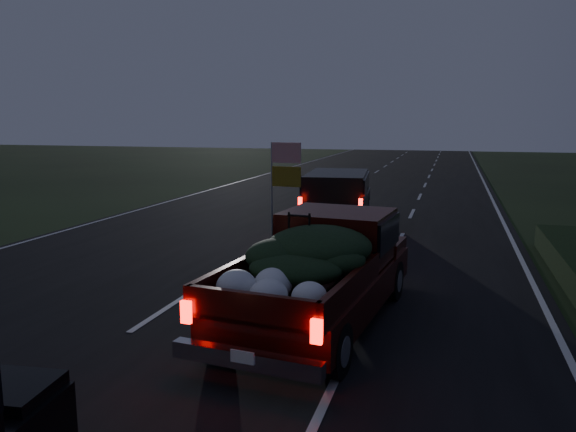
% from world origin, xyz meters
% --- Properties ---
extents(ground, '(120.00, 120.00, 0.00)m').
position_xyz_m(ground, '(0.00, 0.00, 0.00)').
color(ground, black).
rests_on(ground, ground).
extents(road_asphalt, '(14.00, 120.00, 0.02)m').
position_xyz_m(road_asphalt, '(0.00, 0.00, 0.01)').
color(road_asphalt, black).
rests_on(road_asphalt, ground).
extents(pickup_truck, '(2.56, 5.45, 2.76)m').
position_xyz_m(pickup_truck, '(2.90, 0.29, 1.03)').
color(pickup_truck, '#370B07').
rests_on(pickup_truck, ground).
extents(lead_suv, '(2.54, 5.09, 1.41)m').
position_xyz_m(lead_suv, '(1.24, 9.98, 1.07)').
color(lead_suv, black).
rests_on(lead_suv, ground).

